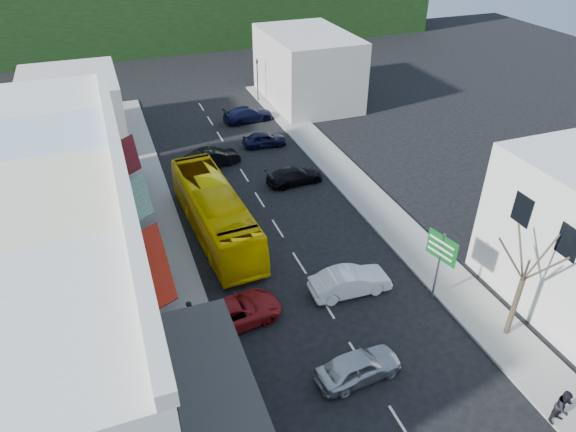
{
  "coord_description": "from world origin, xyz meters",
  "views": [
    {
      "loc": [
        -9.23,
        -18.93,
        19.35
      ],
      "look_at": [
        0.0,
        6.0,
        2.2
      ],
      "focal_mm": 32.0,
      "sensor_mm": 36.0,
      "label": 1
    }
  ],
  "objects_px": {
    "direction_sign": "(438,267)",
    "traffic_signal": "(258,80)",
    "street_tree": "(523,280)",
    "car_red": "(235,312)",
    "car_silver": "(358,367)",
    "pedestrian_right": "(563,408)",
    "car_white": "(350,282)",
    "bus": "(215,213)",
    "pedestrian_left": "(191,315)"
  },
  "relations": [
    {
      "from": "car_red",
      "to": "traffic_signal",
      "type": "xyz_separation_m",
      "value": [
        11.05,
        31.02,
        1.57
      ]
    },
    {
      "from": "pedestrian_right",
      "to": "street_tree",
      "type": "distance_m",
      "value": 5.8
    },
    {
      "from": "pedestrian_right",
      "to": "street_tree",
      "type": "xyz_separation_m",
      "value": [
        1.48,
        4.97,
        2.61
      ]
    },
    {
      "from": "direction_sign",
      "to": "traffic_signal",
      "type": "distance_m",
      "value": 33.01
    },
    {
      "from": "pedestrian_right",
      "to": "traffic_signal",
      "type": "bearing_deg",
      "value": 86.06
    },
    {
      "from": "car_red",
      "to": "direction_sign",
      "type": "bearing_deg",
      "value": -107.66
    },
    {
      "from": "car_white",
      "to": "car_red",
      "type": "distance_m",
      "value": 6.69
    },
    {
      "from": "pedestrian_left",
      "to": "street_tree",
      "type": "relative_size",
      "value": 0.24
    },
    {
      "from": "car_red",
      "to": "pedestrian_left",
      "type": "relative_size",
      "value": 2.71
    },
    {
      "from": "direction_sign",
      "to": "traffic_signal",
      "type": "bearing_deg",
      "value": 75.51
    },
    {
      "from": "bus",
      "to": "car_red",
      "type": "xyz_separation_m",
      "value": [
        -1.03,
        -8.4,
        -0.85
      ]
    },
    {
      "from": "traffic_signal",
      "to": "car_white",
      "type": "bearing_deg",
      "value": 57.44
    },
    {
      "from": "bus",
      "to": "street_tree",
      "type": "relative_size",
      "value": 1.61
    },
    {
      "from": "car_silver",
      "to": "traffic_signal",
      "type": "xyz_separation_m",
      "value": [
        6.64,
        36.48,
        1.57
      ]
    },
    {
      "from": "direction_sign",
      "to": "street_tree",
      "type": "height_order",
      "value": "street_tree"
    },
    {
      "from": "car_red",
      "to": "pedestrian_left",
      "type": "distance_m",
      "value": 2.23
    },
    {
      "from": "pedestrian_left",
      "to": "street_tree",
      "type": "bearing_deg",
      "value": -88.79
    },
    {
      "from": "car_silver",
      "to": "street_tree",
      "type": "distance_m",
      "value": 8.87
    },
    {
      "from": "car_white",
      "to": "street_tree",
      "type": "height_order",
      "value": "street_tree"
    },
    {
      "from": "bus",
      "to": "car_white",
      "type": "relative_size",
      "value": 2.64
    },
    {
      "from": "bus",
      "to": "car_white",
      "type": "height_order",
      "value": "bus"
    },
    {
      "from": "car_red",
      "to": "direction_sign",
      "type": "distance_m",
      "value": 11.08
    },
    {
      "from": "direction_sign",
      "to": "traffic_signal",
      "type": "height_order",
      "value": "traffic_signal"
    },
    {
      "from": "pedestrian_right",
      "to": "car_silver",
      "type": "bearing_deg",
      "value": 138.87
    },
    {
      "from": "car_white",
      "to": "car_red",
      "type": "bearing_deg",
      "value": 92.29
    },
    {
      "from": "bus",
      "to": "pedestrian_right",
      "type": "height_order",
      "value": "bus"
    },
    {
      "from": "car_silver",
      "to": "car_red",
      "type": "height_order",
      "value": "same"
    },
    {
      "from": "traffic_signal",
      "to": "pedestrian_right",
      "type": "bearing_deg",
      "value": 65.8
    },
    {
      "from": "car_silver",
      "to": "car_red",
      "type": "xyz_separation_m",
      "value": [
        -4.41,
        5.46,
        0.0
      ]
    },
    {
      "from": "street_tree",
      "to": "car_red",
      "type": "bearing_deg",
      "value": 156.14
    },
    {
      "from": "bus",
      "to": "car_red",
      "type": "distance_m",
      "value": 8.51
    },
    {
      "from": "pedestrian_right",
      "to": "direction_sign",
      "type": "relative_size",
      "value": 0.39
    },
    {
      "from": "bus",
      "to": "car_silver",
      "type": "bearing_deg",
      "value": -79.77
    },
    {
      "from": "car_silver",
      "to": "direction_sign",
      "type": "relative_size",
      "value": 1.02
    },
    {
      "from": "pedestrian_right",
      "to": "street_tree",
      "type": "relative_size",
      "value": 0.24
    },
    {
      "from": "bus",
      "to": "pedestrian_right",
      "type": "xyz_separation_m",
      "value": [
        10.27,
        -19.02,
        -0.55
      ]
    },
    {
      "from": "direction_sign",
      "to": "car_red",
      "type": "bearing_deg",
      "value": 155.52
    },
    {
      "from": "car_silver",
      "to": "pedestrian_left",
      "type": "relative_size",
      "value": 2.59
    },
    {
      "from": "car_silver",
      "to": "pedestrian_left",
      "type": "xyz_separation_m",
      "value": [
        -6.6,
        5.74,
        0.3
      ]
    },
    {
      "from": "car_white",
      "to": "pedestrian_left",
      "type": "height_order",
      "value": "pedestrian_left"
    },
    {
      "from": "street_tree",
      "to": "traffic_signal",
      "type": "bearing_deg",
      "value": 92.7
    },
    {
      "from": "direction_sign",
      "to": "street_tree",
      "type": "distance_m",
      "value": 4.41
    },
    {
      "from": "car_red",
      "to": "street_tree",
      "type": "xyz_separation_m",
      "value": [
        12.78,
        -5.65,
        2.91
      ]
    },
    {
      "from": "car_red",
      "to": "street_tree",
      "type": "bearing_deg",
      "value": -121.11
    },
    {
      "from": "traffic_signal",
      "to": "car_red",
      "type": "bearing_deg",
      "value": 45.85
    },
    {
      "from": "bus",
      "to": "direction_sign",
      "type": "relative_size",
      "value": 2.69
    },
    {
      "from": "bus",
      "to": "pedestrian_left",
      "type": "distance_m",
      "value": 8.75
    },
    {
      "from": "street_tree",
      "to": "car_white",
      "type": "bearing_deg",
      "value": 136.77
    },
    {
      "from": "traffic_signal",
      "to": "bus",
      "type": "bearing_deg",
      "value": 41.57
    },
    {
      "from": "bus",
      "to": "street_tree",
      "type": "xyz_separation_m",
      "value": [
        11.75,
        -14.05,
        2.06
      ]
    }
  ]
}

